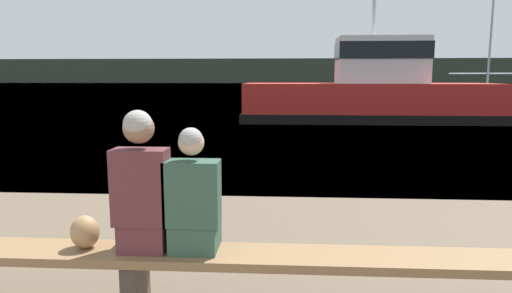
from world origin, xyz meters
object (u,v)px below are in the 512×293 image
Objects in this scene: bench_main at (135,260)px; person_right at (193,200)px; shopping_bag at (85,232)px; moored_sailboat at (495,99)px; person_left at (142,188)px; tugboat_red at (370,95)px.

person_right reaches higher than bench_main.
shopping_bag is (-0.85, 0.01, -0.27)m from person_right.
bench_main is at bearing 155.85° from moored_sailboat.
person_left is at bearing 2.62° from bench_main.
person_left is 0.11× the size of tugboat_red.
person_right is at bearing 165.62° from tugboat_red.
moored_sailboat reaches higher than tugboat_red.
tugboat_red is (4.15, 15.66, 0.17)m from person_right.
person_right is at bearing -0.85° from shopping_bag.
person_right is (0.46, 0.01, 0.48)m from bench_main.
shopping_bag is (-0.47, 0.02, -0.36)m from person_left.
shopping_bag is at bearing 177.78° from person_left.
shopping_bag is at bearing 155.11° from moored_sailboat.
person_left is 0.40m from person_right.
tugboat_red reaches higher than person_left.
tugboat_red is 1.06× the size of moored_sailboat.
shopping_bag is (-0.39, 0.02, 0.21)m from bench_main.
person_left is 0.59m from shopping_bag.
person_right is 0.09× the size of tugboat_red.
moored_sailboat is (13.56, 23.72, -0.06)m from shopping_bag.
bench_main is 27.15m from moored_sailboat.
bench_main is 0.78× the size of moored_sailboat.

